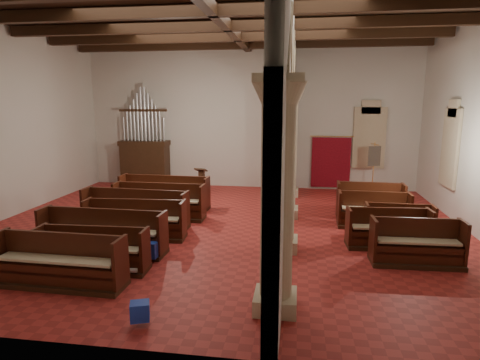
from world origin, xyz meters
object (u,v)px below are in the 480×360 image
lectern (202,183)px  nave_pew_0 (60,269)px  pipe_organ (145,155)px  processional_banner (373,178)px  aisle_pew_0 (416,249)px

lectern → nave_pew_0: (-0.90, -8.32, -0.11)m
pipe_organ → processional_banner: (9.52, -0.80, -0.61)m
processional_banner → aisle_pew_0: (-0.17, -6.71, -0.41)m
pipe_organ → nave_pew_0: pipe_organ is taller
pipe_organ → aisle_pew_0: (9.34, -7.51, -1.02)m
nave_pew_0 → aisle_pew_0: size_ratio=1.34×
nave_pew_0 → aisle_pew_0: nave_pew_0 is taller
pipe_organ → processional_banner: size_ratio=2.04×
lectern → aisle_pew_0: (6.48, -6.15, -0.10)m
processional_banner → pipe_organ: bearing=159.2°
lectern → aisle_pew_0: size_ratio=0.55×
pipe_organ → lectern: size_ratio=3.98×
lectern → aisle_pew_0: lectern is taller
nave_pew_0 → aisle_pew_0: bearing=17.6°
lectern → nave_pew_0: lectern is taller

